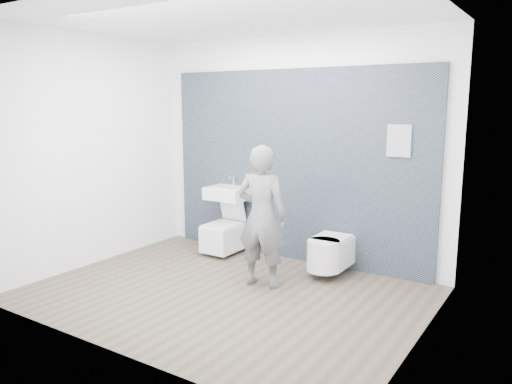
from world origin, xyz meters
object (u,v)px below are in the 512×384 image
Objects in this scene: washbasin at (228,193)px; visitor at (262,217)px; toilet_rounded at (329,253)px; toilet_square at (224,235)px.

washbasin is 0.35× the size of visitor.
visitor reaches higher than toilet_rounded.
toilet_square is at bearing -90.00° from washbasin.
toilet_rounded is at bearing -1.84° from toilet_square.
washbasin is at bearing 90.00° from toilet_square.
toilet_square is 1.54m from toilet_rounded.
washbasin is at bearing -46.71° from visitor.
visitor reaches higher than washbasin.
visitor reaches higher than toilet_square.
washbasin is 1.63m from toilet_rounded.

